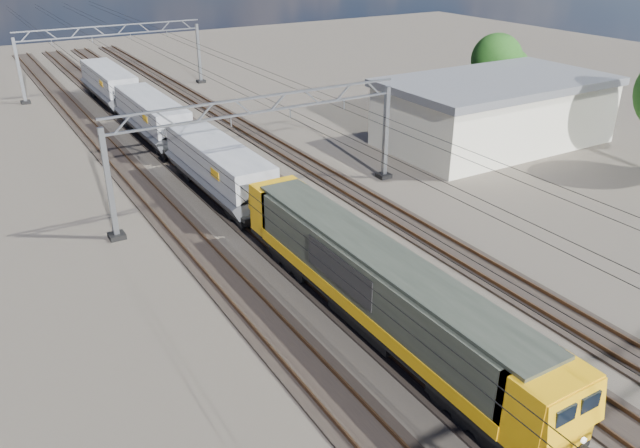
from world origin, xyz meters
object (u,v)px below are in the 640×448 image
hopper_wagon_lead (218,166)px  hopper_wagon_mid (152,115)px  catenary_gantry_far (114,56)px  industrial_shed (494,111)px  tree_far (500,61)px  locomotive (377,285)px  hopper_wagon_third (109,83)px  catenary_gantry_mid (263,147)px

hopper_wagon_lead → hopper_wagon_mid: bearing=90.0°
catenary_gantry_far → industrial_shed: (22.00, -34.00, -1.18)m
industrial_shed → tree_far: bearing=43.1°
catenary_gantry_far → industrial_shed: 40.51m
locomotive → hopper_wagon_mid: size_ratio=1.62×
locomotive → hopper_wagon_third: size_ratio=1.62×
catenary_gantry_far → hopper_wagon_mid: size_ratio=1.53×
hopper_wagon_lead → industrial_shed: industrial_shed is taller
catenary_gantry_far → tree_far: (30.32, -26.21, 0.76)m
hopper_wagon_third → tree_far: (32.32, -21.21, 2.43)m
locomotive → hopper_wagon_mid: (-0.00, 31.90, -0.09)m
industrial_shed → tree_far: 11.56m
locomotive → industrial_shed: size_ratio=1.13×
locomotive → tree_far: (32.32, 24.89, 2.34)m
locomotive → tree_far: 40.86m
hopper_wagon_mid → tree_far: bearing=-12.2°
catenary_gantry_far → locomotive: catenary_gantry_far is taller
catenary_gantry_far → hopper_wagon_lead: (-2.00, -33.40, -1.67)m
catenary_gantry_far → catenary_gantry_mid: bearing=-90.0°
catenary_gantry_far → hopper_wagon_mid: (-2.00, -19.20, -1.67)m
hopper_wagon_third → catenary_gantry_mid: bearing=-86.3°
hopper_wagon_lead → tree_far: (32.32, 7.19, 2.43)m
catenary_gantry_far → locomotive: 51.16m
hopper_wagon_third → tree_far: bearing=-33.3°
catenary_gantry_far → hopper_wagon_lead: catenary_gantry_far is taller
hopper_wagon_lead → hopper_wagon_third: (0.00, 28.40, 0.00)m
hopper_wagon_third → tree_far: 38.73m
hopper_wagon_lead → tree_far: tree_far is taller
catenary_gantry_mid → catenary_gantry_far: bearing=90.0°
hopper_wagon_lead → tree_far: bearing=12.5°
hopper_wagon_mid → industrial_shed: (24.00, -14.80, 0.49)m
locomotive → tree_far: size_ratio=2.88×
locomotive → tree_far: bearing=37.6°
catenary_gantry_mid → catenary_gantry_far: (0.00, 36.00, 0.00)m
catenary_gantry_far → hopper_wagon_third: (-2.00, -5.00, -1.67)m
catenary_gantry_mid → hopper_wagon_mid: catenary_gantry_mid is taller
locomotive → catenary_gantry_far: bearing=87.8°
industrial_shed → hopper_wagon_lead: bearing=178.6°
hopper_wagon_mid → hopper_wagon_third: 14.20m
locomotive → hopper_wagon_mid: locomotive is taller
hopper_wagon_mid → hopper_wagon_third: size_ratio=1.00×
catenary_gantry_mid → locomotive: 15.31m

